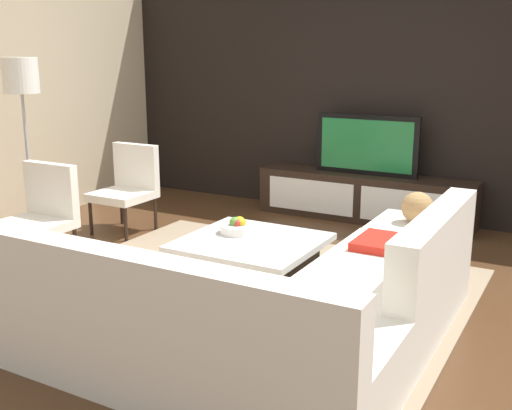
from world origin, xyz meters
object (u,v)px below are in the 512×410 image
(ottoman, at_px, (415,246))
(accent_chair_far, at_px, (129,183))
(sectional_couch, at_px, (262,313))
(coffee_table, at_px, (251,262))
(television, at_px, (367,145))
(accent_chair_near, at_px, (41,210))
(decorative_ball, at_px, (417,208))
(fruit_bowl, at_px, (238,227))
(media_console, at_px, (364,197))
(floor_lamp, at_px, (21,87))

(ottoman, relative_size, accent_chair_far, 0.80)
(sectional_couch, bearing_deg, accent_chair_far, 145.17)
(coffee_table, height_order, ottoman, ottoman)
(sectional_couch, distance_m, coffee_table, 1.15)
(television, distance_m, accent_chair_near, 3.33)
(ottoman, height_order, accent_chair_far, accent_chair_far)
(television, distance_m, accent_chair_far, 2.51)
(accent_chair_near, distance_m, accent_chair_far, 1.20)
(accent_chair_near, distance_m, decorative_ball, 3.13)
(accent_chair_near, relative_size, decorative_ball, 3.31)
(fruit_bowl, bearing_deg, media_console, 82.73)
(accent_chair_near, relative_size, floor_lamp, 0.50)
(accent_chair_near, height_order, accent_chair_far, same)
(media_console, bearing_deg, accent_chair_near, -124.35)
(ottoman, relative_size, fruit_bowl, 2.50)
(floor_lamp, relative_size, ottoman, 2.47)
(sectional_couch, relative_size, fruit_bowl, 8.74)
(sectional_couch, xyz_separation_m, decorative_ball, (0.37, 1.98, 0.25))
(ottoman, height_order, fruit_bowl, fruit_bowl)
(accent_chair_near, distance_m, ottoman, 3.14)
(ottoman, xyz_separation_m, fruit_bowl, (-1.18, -0.92, 0.23))
(television, height_order, decorative_ball, television)
(sectional_couch, relative_size, coffee_table, 2.41)
(television, relative_size, floor_lamp, 0.64)
(floor_lamp, relative_size, decorative_ball, 6.58)
(fruit_bowl, distance_m, decorative_ball, 1.50)
(television, relative_size, accent_chair_near, 1.28)
(television, distance_m, decorative_ball, 1.59)
(media_console, distance_m, coffee_table, 2.30)
(media_console, height_order, fruit_bowl, fruit_bowl)
(ottoman, bearing_deg, fruit_bowl, -142.15)
(fruit_bowl, bearing_deg, ottoman, 37.85)
(sectional_couch, distance_m, ottoman, 2.02)
(media_console, relative_size, accent_chair_far, 2.68)
(accent_chair_near, xyz_separation_m, floor_lamp, (-0.63, 0.44, 0.97))
(media_console, xyz_separation_m, ottoman, (0.90, -1.28, -0.05))
(coffee_table, xyz_separation_m, accent_chair_near, (-1.77, -0.44, 0.29))
(media_console, height_order, floor_lamp, floor_lamp)
(coffee_table, bearing_deg, ottoman, 45.54)
(ottoman, bearing_deg, coffee_table, -134.46)
(television, height_order, accent_chair_far, television)
(floor_lamp, height_order, decorative_ball, floor_lamp)
(television, bearing_deg, accent_chair_near, -124.35)
(television, height_order, accent_chair_near, television)
(television, xyz_separation_m, floor_lamp, (-2.50, -2.29, 0.64))
(floor_lamp, bearing_deg, television, 42.50)
(media_console, height_order, coffee_table, media_console)
(coffee_table, bearing_deg, television, 87.51)
(decorative_ball, bearing_deg, floor_lamp, -163.41)
(accent_chair_near, bearing_deg, decorative_ball, 19.70)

